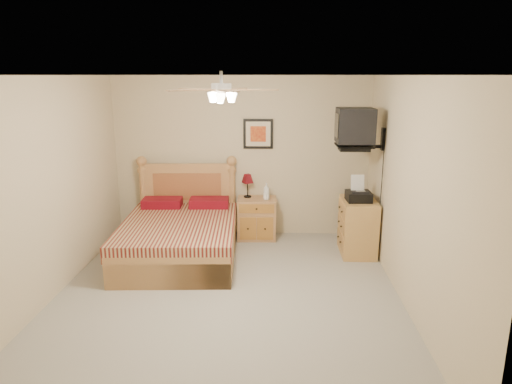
# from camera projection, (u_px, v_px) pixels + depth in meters

# --- Properties ---
(floor) EXTENTS (4.50, 4.50, 0.00)m
(floor) POSITION_uv_depth(u_px,v_px,m) (227.00, 296.00, 5.31)
(floor) COLOR gray
(floor) RESTS_ON ground
(ceiling) EXTENTS (4.00, 4.50, 0.04)m
(ceiling) POSITION_uv_depth(u_px,v_px,m) (223.00, 75.00, 4.69)
(ceiling) COLOR white
(ceiling) RESTS_ON ground
(wall_back) EXTENTS (4.00, 0.04, 2.50)m
(wall_back) POSITION_uv_depth(u_px,v_px,m) (241.00, 157.00, 7.18)
(wall_back) COLOR beige
(wall_back) RESTS_ON ground
(wall_front) EXTENTS (4.00, 0.04, 2.50)m
(wall_front) POSITION_uv_depth(u_px,v_px,m) (186.00, 283.00, 2.82)
(wall_front) COLOR beige
(wall_front) RESTS_ON ground
(wall_left) EXTENTS (0.04, 4.50, 2.50)m
(wall_left) POSITION_uv_depth(u_px,v_px,m) (47.00, 191.00, 5.09)
(wall_left) COLOR beige
(wall_left) RESTS_ON ground
(wall_right) EXTENTS (0.04, 4.50, 2.50)m
(wall_right) POSITION_uv_depth(u_px,v_px,m) (410.00, 195.00, 4.91)
(wall_right) COLOR beige
(wall_right) RESTS_ON ground
(bed) EXTENTS (1.63, 2.07, 1.29)m
(bed) POSITION_uv_depth(u_px,v_px,m) (178.00, 214.00, 6.27)
(bed) COLOR #C18A48
(bed) RESTS_ON ground
(nightstand) EXTENTS (0.60, 0.46, 0.64)m
(nightstand) POSITION_uv_depth(u_px,v_px,m) (257.00, 218.00, 7.16)
(nightstand) COLOR #9E6845
(nightstand) RESTS_ON ground
(table_lamp) EXTENTS (0.25, 0.25, 0.37)m
(table_lamp) POSITION_uv_depth(u_px,v_px,m) (248.00, 186.00, 7.12)
(table_lamp) COLOR #5D0C14
(table_lamp) RESTS_ON nightstand
(lotion_bottle) EXTENTS (0.12, 0.12, 0.26)m
(lotion_bottle) POSITION_uv_depth(u_px,v_px,m) (266.00, 191.00, 7.00)
(lotion_bottle) COLOR white
(lotion_bottle) RESTS_ON nightstand
(framed_picture) EXTENTS (0.46, 0.04, 0.46)m
(framed_picture) POSITION_uv_depth(u_px,v_px,m) (258.00, 134.00, 7.05)
(framed_picture) COLOR black
(framed_picture) RESTS_ON wall_back
(dresser) EXTENTS (0.47, 0.68, 0.80)m
(dresser) POSITION_uv_depth(u_px,v_px,m) (358.00, 227.00, 6.51)
(dresser) COLOR #C58943
(dresser) RESTS_ON ground
(fax_machine) EXTENTS (0.35, 0.37, 0.35)m
(fax_machine) POSITION_uv_depth(u_px,v_px,m) (359.00, 189.00, 6.32)
(fax_machine) COLOR black
(fax_machine) RESTS_ON dresser
(magazine_lower) EXTENTS (0.29, 0.35, 0.03)m
(magazine_lower) POSITION_uv_depth(u_px,v_px,m) (351.00, 194.00, 6.67)
(magazine_lower) COLOR beige
(magazine_lower) RESTS_ON dresser
(magazine_upper) EXTENTS (0.34, 0.37, 0.02)m
(magazine_upper) POSITION_uv_depth(u_px,v_px,m) (351.00, 192.00, 6.69)
(magazine_upper) COLOR tan
(magazine_upper) RESTS_ON magazine_lower
(wall_tv) EXTENTS (0.56, 0.46, 0.58)m
(wall_tv) POSITION_uv_depth(u_px,v_px,m) (366.00, 129.00, 6.08)
(wall_tv) COLOR black
(wall_tv) RESTS_ON wall_right
(ceiling_fan) EXTENTS (1.14, 1.14, 0.28)m
(ceiling_fan) POSITION_uv_depth(u_px,v_px,m) (221.00, 90.00, 4.53)
(ceiling_fan) COLOR white
(ceiling_fan) RESTS_ON ceiling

